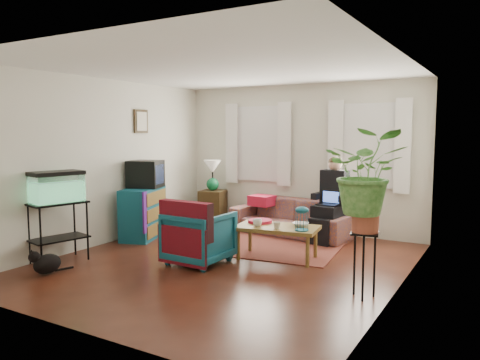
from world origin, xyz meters
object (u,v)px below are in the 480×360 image
Objects in this scene: dresser at (143,213)px; side_table at (213,207)px; aquarium_stand at (59,232)px; plant_stand at (364,265)px; armchair at (199,234)px; coffee_table at (277,242)px; sofa at (291,211)px.

side_table is at bearing 58.99° from dresser.
plant_stand is (3.98, 0.72, -0.05)m from aquarium_stand.
dresser is 1.83m from armchair.
armchair is 0.70× the size of coffee_table.
dresser reaches higher than sofa.
dresser is 1.14× the size of aquarium_stand.
sofa is 1.86× the size of coffee_table.
plant_stand is at bearing -44.79° from sofa.
sofa is 3.75m from aquarium_stand.
aquarium_stand is (-0.35, -3.27, 0.09)m from side_table.
side_table is 2.69m from armchair.
dresser is (-2.04, -1.46, 0.01)m from sofa.
sofa is at bearing 128.66° from plant_stand.
plant_stand is at bearing 176.65° from armchair.
dresser is 0.83× the size of coffee_table.
coffee_table is (0.46, -1.50, -0.18)m from sofa.
sofa is 1.71m from side_table.
dresser is at bearing 102.84° from aquarium_stand.
side_table reaches higher than coffee_table.
aquarium_stand is at bearing -116.69° from sofa.
sofa reaches higher than side_table.
dresser is 1.31× the size of plant_stand.
coffee_table is (2.51, 1.64, -0.18)m from aquarium_stand.
sofa is at bearing 98.42° from coffee_table.
plant_stand is (1.47, -0.91, 0.13)m from coffee_table.
aquarium_stand is 1.15× the size of plant_stand.
sofa is at bearing 16.55° from dresser.
aquarium_stand is at bearing -169.69° from plant_stand.
side_table is 0.83× the size of armchair.
coffee_table is (0.83, 0.70, -0.16)m from armchair.
side_table is at bearing -177.99° from sofa.
armchair reaches higher than plant_stand.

